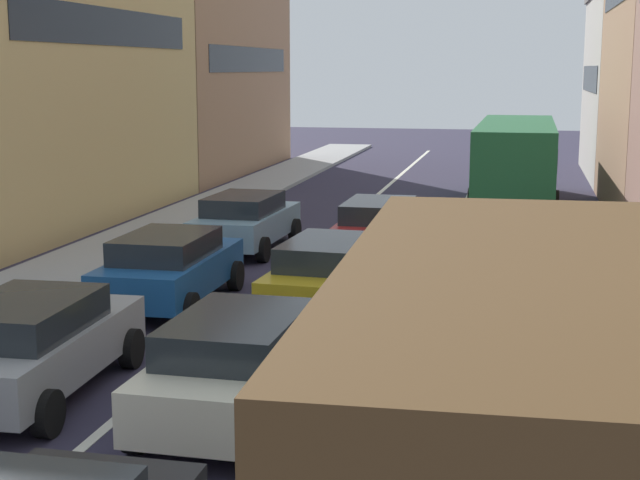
% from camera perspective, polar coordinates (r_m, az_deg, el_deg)
% --- Properties ---
extents(sidewalk_left, '(2.60, 64.00, 0.14)m').
position_cam_1_polar(sidewalk_left, '(27.16, -10.32, 0.34)').
color(sidewalk_left, '#979797').
rests_on(sidewalk_left, ground).
extents(lane_stripe_left, '(0.16, 60.00, 0.01)m').
position_cam_1_polar(lane_stripe_left, '(25.70, 0.05, -0.20)').
color(lane_stripe_left, silver).
rests_on(lane_stripe_left, ground).
extents(lane_stripe_right, '(0.16, 60.00, 0.01)m').
position_cam_1_polar(lane_stripe_right, '(25.22, 7.63, -0.50)').
color(lane_stripe_right, silver).
rests_on(lane_stripe_right, ground).
extents(building_row_left, '(7.20, 43.90, 11.11)m').
position_cam_1_polar(building_row_left, '(31.73, -17.57, 10.14)').
color(building_row_left, beige).
rests_on(building_row_left, ground).
extents(removalist_box_truck, '(2.92, 7.78, 3.58)m').
position_cam_1_polar(removalist_box_truck, '(7.23, 12.32, -12.34)').
color(removalist_box_truck, '#1E5933').
rests_on(removalist_box_truck, ground).
extents(sedan_centre_lane_second, '(2.13, 4.33, 1.49)m').
position_cam_1_polar(sedan_centre_lane_second, '(12.89, -4.80, -7.43)').
color(sedan_centre_lane_second, beige).
rests_on(sedan_centre_lane_second, ground).
extents(wagon_left_lane_second, '(2.18, 4.36, 1.49)m').
position_cam_1_polar(wagon_left_lane_second, '(14.32, -17.13, -6.04)').
color(wagon_left_lane_second, gray).
rests_on(wagon_left_lane_second, ground).
extents(hatchback_centre_lane_third, '(2.28, 4.40, 1.49)m').
position_cam_1_polar(hatchback_centre_lane_third, '(18.25, 0.72, -2.06)').
color(hatchback_centre_lane_third, '#B29319').
rests_on(hatchback_centre_lane_third, ground).
extents(sedan_left_lane_third, '(2.08, 4.31, 1.49)m').
position_cam_1_polar(sedan_left_lane_third, '(19.15, -9.13, -1.60)').
color(sedan_left_lane_third, '#194C8C').
rests_on(sedan_left_lane_third, ground).
extents(coupe_centre_lane_fourth, '(2.11, 4.32, 1.49)m').
position_cam_1_polar(coupe_centre_lane_fourth, '(23.61, 3.63, 0.78)').
color(coupe_centre_lane_fourth, '#A51E1E').
rests_on(coupe_centre_lane_fourth, ground).
extents(sedan_left_lane_fourth, '(2.17, 4.35, 1.49)m').
position_cam_1_polar(sedan_left_lane_fourth, '(24.72, -4.54, 1.20)').
color(sedan_left_lane_fourth, '#759EB7').
rests_on(sedan_left_lane_fourth, ground).
extents(sedan_right_lane_behind_truck, '(2.28, 4.40, 1.49)m').
position_cam_1_polar(sedan_right_lane_behind_truck, '(14.27, 10.93, -5.82)').
color(sedan_right_lane_behind_truck, '#19592D').
rests_on(sedan_right_lane_behind_truck, ground).
extents(bus_mid_queue_primary, '(2.86, 10.52, 2.90)m').
position_cam_1_polar(bus_mid_queue_primary, '(33.16, 11.82, 5.04)').
color(bus_mid_queue_primary, '#1E6033').
rests_on(bus_mid_queue_primary, ground).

